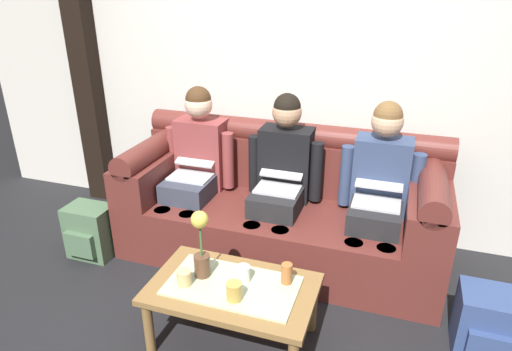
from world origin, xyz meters
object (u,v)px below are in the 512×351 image
(person_right, at_px, (379,186))
(cup_far_center, at_px, (234,291))
(backpack_left, at_px, (90,232))
(flower_vase, at_px, (201,245))
(cup_far_left, at_px, (184,278))
(backpack_right, at_px, (488,325))
(cup_near_left, at_px, (243,274))
(cup_near_right, at_px, (287,273))
(couch, at_px, (281,208))
(coffee_table, at_px, (233,293))
(person_middle, at_px, (282,173))
(person_left, at_px, (196,162))

(person_right, height_order, cup_far_center, person_right)
(backpack_left, bearing_deg, flower_vase, -21.70)
(cup_far_left, distance_m, backpack_right, 1.70)
(cup_far_left, bearing_deg, backpack_right, 15.40)
(cup_near_left, bearing_deg, cup_near_right, 14.54)
(couch, xyz_separation_m, cup_far_left, (-0.25, -1.08, 0.07))
(coffee_table, relative_size, cup_far_left, 10.81)
(cup_near_right, xyz_separation_m, cup_far_left, (-0.53, -0.19, -0.02))
(cup_near_left, distance_m, cup_far_left, 0.33)
(cup_far_center, height_order, cup_far_left, cup_far_center)
(coffee_table, relative_size, cup_near_right, 7.68)
(cup_near_right, bearing_deg, cup_far_center, -135.09)
(flower_vase, height_order, cup_near_right, flower_vase)
(couch, distance_m, backpack_left, 1.45)
(person_right, bearing_deg, person_middle, 179.98)
(flower_vase, bearing_deg, couch, 78.77)
(cup_far_left, relative_size, backpack_left, 0.21)
(cup_far_center, xyz_separation_m, backpack_right, (1.32, 0.48, -0.25))
(cup_far_center, distance_m, backpack_left, 1.54)
(cup_far_center, height_order, backpack_right, cup_far_center)
(person_middle, xyz_separation_m, cup_near_right, (0.28, -0.88, -0.20))
(flower_vase, distance_m, cup_far_left, 0.20)
(person_right, distance_m, cup_far_center, 1.29)
(cup_far_center, bearing_deg, cup_near_right, 44.91)
(backpack_right, bearing_deg, person_left, 162.91)
(person_right, relative_size, cup_near_left, 12.96)
(person_left, bearing_deg, backpack_right, -17.09)
(couch, distance_m, coffee_table, 1.00)
(person_middle, bearing_deg, cup_far_left, -103.18)
(cup_near_right, height_order, cup_far_center, cup_near_right)
(person_middle, xyz_separation_m, cup_far_center, (0.05, -1.11, -0.21))
(person_right, bearing_deg, couch, 179.65)
(flower_vase, bearing_deg, cup_near_right, 10.20)
(couch, bearing_deg, cup_near_left, -87.21)
(cup_far_center, bearing_deg, coffee_table, 116.42)
(cup_near_right, xyz_separation_m, cup_far_center, (-0.23, -0.22, -0.01))
(couch, bearing_deg, cup_near_right, -72.53)
(person_middle, distance_m, cup_far_left, 1.13)
(couch, relative_size, backpack_left, 5.69)
(person_right, height_order, coffee_table, person_right)
(person_middle, xyz_separation_m, backpack_left, (-1.34, -0.51, -0.46))
(backpack_left, xyz_separation_m, backpack_right, (2.71, -0.12, -0.01))
(backpack_left, bearing_deg, person_left, 37.92)
(coffee_table, xyz_separation_m, cup_far_left, (-0.25, -0.08, 0.10))
(couch, xyz_separation_m, cup_far_center, (0.05, -1.11, 0.07))
(person_right, relative_size, cup_far_left, 14.26)
(person_middle, height_order, flower_vase, person_middle)
(person_left, bearing_deg, coffee_table, -55.61)
(cup_near_right, xyz_separation_m, backpack_left, (-1.62, 0.37, -0.25))
(cup_near_left, bearing_deg, cup_far_left, -155.81)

